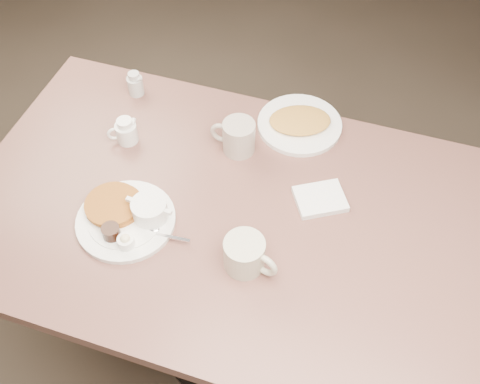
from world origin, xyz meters
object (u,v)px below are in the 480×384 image
(hash_plate, at_px, (300,123))
(diner_table, at_px, (238,248))
(coffee_mug_near, at_px, (246,254))
(creamer_left, at_px, (126,131))
(coffee_mug_far, at_px, (238,137))
(creamer_right, at_px, (135,84))
(main_plate, at_px, (128,215))

(hash_plate, bearing_deg, diner_table, -101.34)
(diner_table, bearing_deg, hash_plate, 78.66)
(coffee_mug_near, height_order, creamer_left, coffee_mug_near)
(coffee_mug_far, bearing_deg, diner_table, -71.57)
(coffee_mug_far, distance_m, creamer_left, 0.33)
(diner_table, distance_m, coffee_mug_near, 0.27)
(diner_table, distance_m, creamer_left, 0.47)
(coffee_mug_far, xyz_separation_m, hash_plate, (0.15, 0.15, -0.04))
(creamer_left, bearing_deg, diner_table, -21.35)
(diner_table, relative_size, creamer_right, 18.75)
(coffee_mug_far, distance_m, creamer_right, 0.40)
(creamer_left, height_order, creamer_right, same)
(coffee_mug_near, height_order, coffee_mug_far, coffee_mug_far)
(main_plate, relative_size, coffee_mug_far, 2.42)
(diner_table, bearing_deg, creamer_right, 142.43)
(coffee_mug_far, bearing_deg, main_plate, -119.69)
(coffee_mug_near, relative_size, creamer_right, 1.94)
(diner_table, relative_size, coffee_mug_near, 9.64)
(coffee_mug_far, relative_size, creamer_right, 1.68)
(diner_table, height_order, coffee_mug_near, coffee_mug_near)
(main_plate, xyz_separation_m, creamer_left, (-0.13, 0.27, 0.01))
(diner_table, xyz_separation_m, main_plate, (-0.27, -0.11, 0.19))
(coffee_mug_near, bearing_deg, creamer_right, 136.78)
(creamer_right, bearing_deg, coffee_mug_near, -43.22)
(coffee_mug_near, distance_m, creamer_left, 0.55)
(main_plate, bearing_deg, hash_plate, 54.74)
(creamer_left, xyz_separation_m, hash_plate, (0.47, 0.22, -0.02))
(coffee_mug_far, height_order, creamer_right, coffee_mug_far)
(creamer_right, relative_size, hash_plate, 0.24)
(diner_table, distance_m, coffee_mug_far, 0.32)
(coffee_mug_far, height_order, hash_plate, coffee_mug_far)
(main_plate, distance_m, creamer_right, 0.50)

